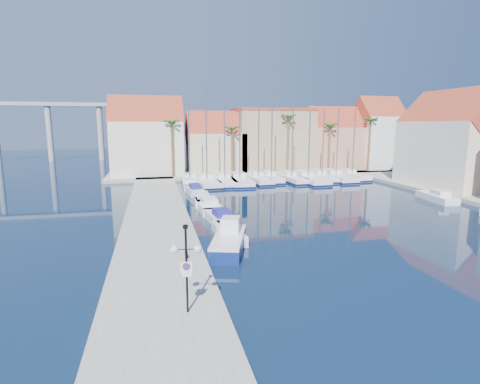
% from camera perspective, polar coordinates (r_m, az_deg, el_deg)
% --- Properties ---
extents(ground, '(260.00, 260.00, 0.00)m').
position_cam_1_polar(ground, '(24.16, 10.34, -12.01)').
color(ground, black).
rests_on(ground, ground).
extents(quay_west, '(6.00, 77.00, 0.50)m').
position_cam_1_polar(quay_west, '(35.08, -12.52, -4.57)').
color(quay_west, gray).
rests_on(quay_west, ground).
extents(shore_north, '(54.00, 16.00, 0.50)m').
position_cam_1_polar(shore_north, '(71.61, 2.49, 3.17)').
color(shore_north, gray).
rests_on(shore_north, ground).
extents(lamp_post, '(1.41, 0.57, 4.20)m').
position_cam_1_polar(lamp_post, '(17.29, -8.20, -9.54)').
color(lamp_post, black).
rests_on(lamp_post, quay_west).
extents(bollard, '(0.19, 0.19, 0.48)m').
position_cam_1_polar(bollard, '(24.87, -8.17, -9.45)').
color(bollard, black).
rests_on(bollard, quay_west).
extents(fishing_boat, '(3.86, 6.48, 2.15)m').
position_cam_1_polar(fishing_boat, '(27.69, -1.67, -7.34)').
color(fishing_boat, navy).
rests_on(fishing_boat, ground).
extents(motorboat_west_0, '(1.95, 5.59, 1.40)m').
position_cam_1_polar(motorboat_west_0, '(30.39, -1.72, -6.13)').
color(motorboat_west_0, white).
rests_on(motorboat_west_0, ground).
extents(motorboat_west_1, '(2.53, 6.26, 1.40)m').
position_cam_1_polar(motorboat_west_1, '(35.05, -3.03, -3.91)').
color(motorboat_west_1, white).
rests_on(motorboat_west_1, ground).
extents(motorboat_west_2, '(2.35, 6.87, 1.40)m').
position_cam_1_polar(motorboat_west_2, '(40.46, -4.85, -2.01)').
color(motorboat_west_2, white).
rests_on(motorboat_west_2, ground).
extents(motorboat_west_3, '(2.20, 5.96, 1.40)m').
position_cam_1_polar(motorboat_west_3, '(43.78, -5.77, -1.08)').
color(motorboat_west_3, white).
rests_on(motorboat_west_3, ground).
extents(motorboat_west_4, '(2.28, 5.77, 1.40)m').
position_cam_1_polar(motorboat_west_4, '(50.03, -6.96, 0.32)').
color(motorboat_west_4, white).
rests_on(motorboat_west_4, ground).
extents(motorboat_west_5, '(2.24, 6.44, 1.40)m').
position_cam_1_polar(motorboat_west_5, '(55.07, -7.61, 1.22)').
color(motorboat_west_5, white).
rests_on(motorboat_west_5, ground).
extents(motorboat_west_6, '(2.60, 6.72, 1.40)m').
position_cam_1_polar(motorboat_west_6, '(59.39, -7.39, 1.88)').
color(motorboat_west_6, white).
rests_on(motorboat_west_6, ground).
extents(motorboat_east_1, '(2.69, 6.20, 1.40)m').
position_cam_1_polar(motorboat_east_1, '(50.81, 27.83, -0.65)').
color(motorboat_east_1, white).
rests_on(motorboat_east_1, ground).
extents(sailboat_0, '(2.30, 8.58, 12.43)m').
position_cam_1_polar(sailboat_0, '(58.16, -7.68, 1.80)').
color(sailboat_0, white).
rests_on(sailboat_0, ground).
extents(sailboat_1, '(3.44, 11.20, 14.71)m').
position_cam_1_polar(sailboat_1, '(57.50, -5.17, 1.74)').
color(sailboat_1, white).
rests_on(sailboat_1, ground).
extents(sailboat_2, '(3.31, 10.90, 13.99)m').
position_cam_1_polar(sailboat_2, '(58.12, -2.42, 1.86)').
color(sailboat_2, white).
rests_on(sailboat_2, ground).
extents(sailboat_3, '(3.68, 11.44, 11.63)m').
position_cam_1_polar(sailboat_3, '(58.50, -0.14, 1.89)').
color(sailboat_3, white).
rests_on(sailboat_3, ground).
extents(sailboat_4, '(2.94, 9.69, 12.08)m').
position_cam_1_polar(sailboat_4, '(59.68, 2.64, 2.07)').
color(sailboat_4, white).
rests_on(sailboat_4, ground).
extents(sailboat_5, '(2.51, 8.75, 13.89)m').
position_cam_1_polar(sailboat_5, '(60.85, 4.65, 2.25)').
color(sailboat_5, white).
rests_on(sailboat_5, ground).
extents(sailboat_6, '(3.11, 9.69, 13.35)m').
position_cam_1_polar(sailboat_6, '(60.82, 7.66, 2.16)').
color(sailboat_6, white).
rests_on(sailboat_6, ground).
extents(sailboat_7, '(3.44, 11.76, 11.13)m').
position_cam_1_polar(sailboat_7, '(61.16, 10.07, 2.09)').
color(sailboat_7, white).
rests_on(sailboat_7, ground).
extents(sailboat_8, '(2.77, 9.25, 11.46)m').
position_cam_1_polar(sailboat_8, '(63.34, 12.17, 2.32)').
color(sailboat_8, white).
rests_on(sailboat_8, ground).
extents(sailboat_9, '(2.99, 11.20, 11.64)m').
position_cam_1_polar(sailboat_9, '(64.27, 14.15, 2.33)').
color(sailboat_9, white).
rests_on(sailboat_9, ground).
extents(sailboat_10, '(2.80, 9.05, 11.71)m').
position_cam_1_polar(sailboat_10, '(65.98, 16.46, 2.45)').
color(sailboat_10, white).
rests_on(sailboat_10, ground).
extents(building_0, '(12.30, 9.00, 13.50)m').
position_cam_1_polar(building_0, '(67.50, -13.97, 7.80)').
color(building_0, beige).
rests_on(building_0, shore_north).
extents(building_1, '(10.30, 8.00, 11.00)m').
position_cam_1_polar(building_1, '(68.46, -3.76, 7.07)').
color(building_1, tan).
rests_on(building_1, shore_north).
extents(building_2, '(14.20, 10.20, 11.50)m').
position_cam_1_polar(building_2, '(71.98, 4.86, 7.98)').
color(building_2, '#9B7F5F').
rests_on(building_2, shore_north).
extents(building_3, '(10.30, 8.00, 12.00)m').
position_cam_1_polar(building_3, '(75.65, 13.85, 7.53)').
color(building_3, tan).
rests_on(building_3, shore_north).
extents(building_4, '(8.30, 8.00, 14.00)m').
position_cam_1_polar(building_4, '(79.23, 20.09, 8.12)').
color(building_4, white).
rests_on(building_4, shore_north).
extents(building_6, '(9.00, 14.30, 13.50)m').
position_cam_1_polar(building_6, '(60.60, 29.86, 6.49)').
color(building_6, beige).
rests_on(building_6, shore_east).
extents(palm_0, '(2.60, 2.60, 10.15)m').
position_cam_1_polar(palm_0, '(62.52, -10.40, 10.10)').
color(palm_0, brown).
rests_on(palm_0, shore_north).
extents(palm_1, '(2.60, 2.60, 9.15)m').
position_cam_1_polar(palm_1, '(63.81, -1.25, 9.41)').
color(palm_1, brown).
rests_on(palm_1, shore_north).
extents(palm_2, '(2.60, 2.60, 11.15)m').
position_cam_1_polar(palm_2, '(66.59, 7.35, 10.99)').
color(palm_2, brown).
rests_on(palm_2, shore_north).
extents(palm_3, '(2.60, 2.60, 9.65)m').
position_cam_1_polar(palm_3, '(69.77, 13.59, 9.60)').
color(palm_3, brown).
rests_on(palm_3, shore_north).
extents(palm_4, '(2.60, 2.60, 10.65)m').
position_cam_1_polar(palm_4, '(73.68, 19.28, 10.07)').
color(palm_4, brown).
rests_on(palm_4, shore_north).
extents(viaduct, '(48.00, 2.20, 14.45)m').
position_cam_1_polar(viaduct, '(106.74, -29.85, 9.56)').
color(viaduct, '#9E9E99').
rests_on(viaduct, ground).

